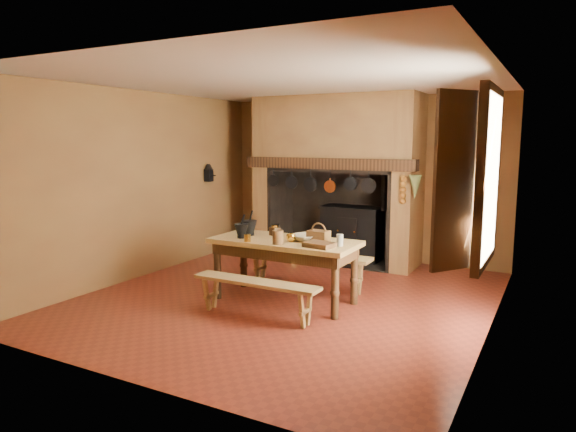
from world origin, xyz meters
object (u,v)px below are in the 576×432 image
at_px(work_table, 285,249).
at_px(bench_front, 256,290).
at_px(wicker_basket, 319,236).
at_px(coffee_grinder, 275,231).
at_px(iron_range, 353,232).
at_px(mixing_bowl, 306,238).

bearing_deg(work_table, bench_front, -90.00).
distance_m(bench_front, wicker_basket, 1.04).
distance_m(bench_front, coffee_grinder, 1.08).
height_order(bench_front, wicker_basket, wicker_basket).
distance_m(iron_range, bench_front, 3.30).
bearing_deg(wicker_basket, coffee_grinder, 171.28).
bearing_deg(wicker_basket, mixing_bowl, -177.06).
height_order(iron_range, mixing_bowl, iron_range).
relative_size(iron_range, mixing_bowl, 4.75).
relative_size(work_table, bench_front, 1.18).
relative_size(mixing_bowl, wicker_basket, 1.28).
bearing_deg(work_table, iron_range, 91.55).
height_order(work_table, wicker_basket, wicker_basket).
bearing_deg(bench_front, wicker_basket, 59.40).
distance_m(iron_range, wicker_basket, 2.62).
distance_m(work_table, bench_front, 0.79).
height_order(iron_range, bench_front, iron_range).
bearing_deg(coffee_grinder, work_table, -20.30).
distance_m(work_table, coffee_grinder, 0.37).
distance_m(coffee_grinder, mixing_bowl, 0.54).
height_order(coffee_grinder, wicker_basket, wicker_basket).
bearing_deg(mixing_bowl, bench_front, -109.65).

